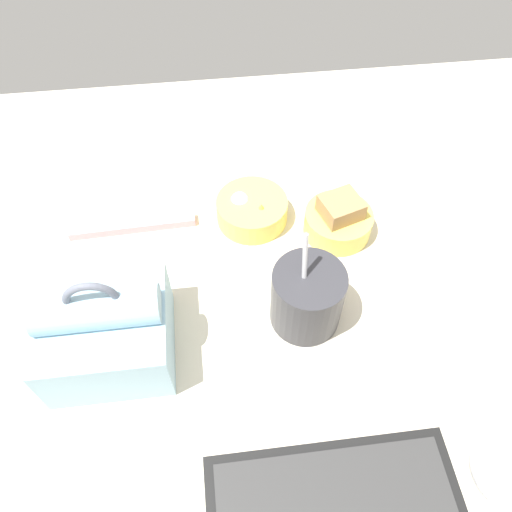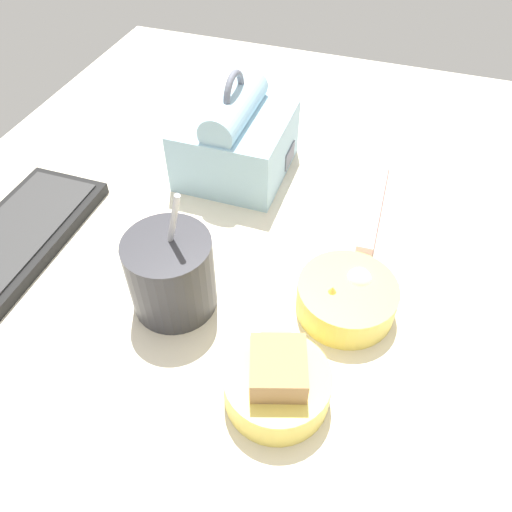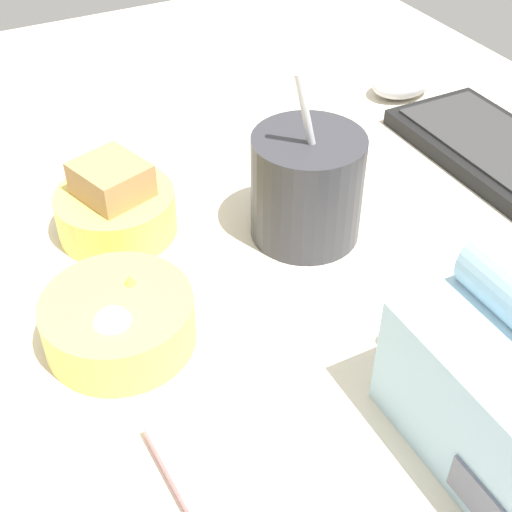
# 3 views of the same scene
# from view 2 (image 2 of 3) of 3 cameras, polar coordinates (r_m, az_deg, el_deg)

# --- Properties ---
(desk_surface) EXTENTS (1.40, 1.10, 0.02)m
(desk_surface) POSITION_cam_2_polar(r_m,az_deg,el_deg) (0.67, 0.16, -4.05)
(desk_surface) COLOR beige
(desk_surface) RESTS_ON ground
(keyboard) EXTENTS (0.31, 0.13, 0.02)m
(keyboard) POSITION_cam_2_polar(r_m,az_deg,el_deg) (0.78, -26.19, 1.29)
(keyboard) COLOR black
(keyboard) RESTS_ON desk_surface
(lunch_bag) EXTENTS (0.17, 0.17, 0.17)m
(lunch_bag) POSITION_cam_2_polar(r_m,az_deg,el_deg) (0.81, -2.33, 13.18)
(lunch_bag) COLOR #9EC6DB
(lunch_bag) RESTS_ON desk_surface
(soup_cup) EXTENTS (0.11, 0.11, 0.18)m
(soup_cup) POSITION_cam_2_polar(r_m,az_deg,el_deg) (0.61, -9.69, -1.91)
(soup_cup) COLOR #333338
(soup_cup) RESTS_ON desk_surface
(bento_bowl_sandwich) EXTENTS (0.12, 0.12, 0.08)m
(bento_bowl_sandwich) POSITION_cam_2_polar(r_m,az_deg,el_deg) (0.55, 2.44, -14.32)
(bento_bowl_sandwich) COLOR #EFD65B
(bento_bowl_sandwich) RESTS_ON desk_surface
(bento_bowl_snacks) EXTENTS (0.12, 0.12, 0.06)m
(bento_bowl_snacks) POSITION_cam_2_polar(r_m,az_deg,el_deg) (0.63, 10.28, -4.58)
(bento_bowl_snacks) COLOR #EFD65B
(bento_bowl_snacks) RESTS_ON desk_surface
(chopstick_case) EXTENTS (0.22, 0.03, 0.02)m
(chopstick_case) POSITION_cam_2_polar(r_m,az_deg,el_deg) (0.79, 13.32, 5.94)
(chopstick_case) COLOR pink
(chopstick_case) RESTS_ON desk_surface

